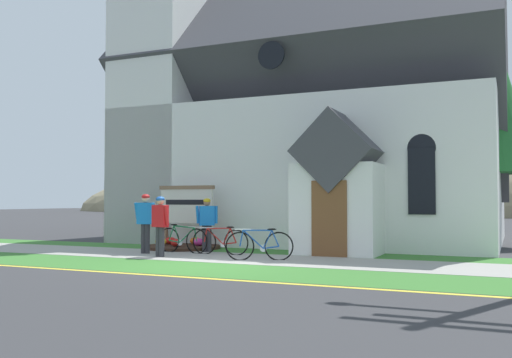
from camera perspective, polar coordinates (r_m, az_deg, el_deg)
The scene contains 16 objects.
ground at distance 17.56m, azimuth 1.07°, elevation -7.19°, with size 140.00×140.00×0.00m, color #333335.
sidewalk_slab at distance 15.71m, azimuth -2.59°, elevation -7.78°, with size 32.00×2.62×0.01m, color #99968E.
grass_verge at distance 13.53m, azimuth -7.43°, elevation -8.69°, with size 32.00×2.39×0.01m, color #38722D.
church_lawn at distance 17.62m, azimuth 0.54°, elevation -7.16°, with size 24.00×1.62×0.01m, color #38722D.
curb_paint_stripe at distance 12.42m, azimuth -10.73°, elevation -9.28°, with size 28.00×0.16×0.01m, color yellow.
church_building at distance 23.19m, azimuth 5.38°, elevation 6.09°, with size 13.74×12.15×13.28m.
church_sign at distance 18.93m, azimuth -6.89°, elevation -2.74°, with size 2.08×0.21×2.03m.
flower_bed at distance 18.78m, azimuth -7.37°, elevation -6.58°, with size 2.47×2.47×0.34m.
bicycle_white at distance 15.05m, azimuth 0.36°, elevation -6.56°, with size 1.66×0.69×0.85m.
bicycle_yellow at distance 16.61m, azimuth -3.55°, elevation -6.16°, with size 1.74×0.15×0.83m.
bicycle_black at distance 17.25m, azimuth -7.28°, elevation -5.98°, with size 1.75×0.17×0.87m.
cyclist_in_blue_jersey at distance 17.40m, azimuth -4.88°, elevation -4.14°, with size 0.59×0.42×1.62m.
cyclist_in_green_jersey at distance 16.06m, azimuth -9.46°, elevation -4.17°, with size 0.63×0.36×1.66m.
cyclist_in_red_jersey at distance 17.12m, azimuth -10.87°, elevation -3.85°, with size 0.68×0.32×1.74m.
roadside_conifer at distance 21.26m, azimuth 21.73°, elevation 8.47°, with size 3.24×3.24×8.37m.
distant_hill at distance 71.17m, azimuth 20.27°, elevation -3.21°, with size 109.84×36.49×16.27m, color #847A5B.
Camera 1 is at (6.87, -12.09, 1.57)m, focal length 40.45 mm.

